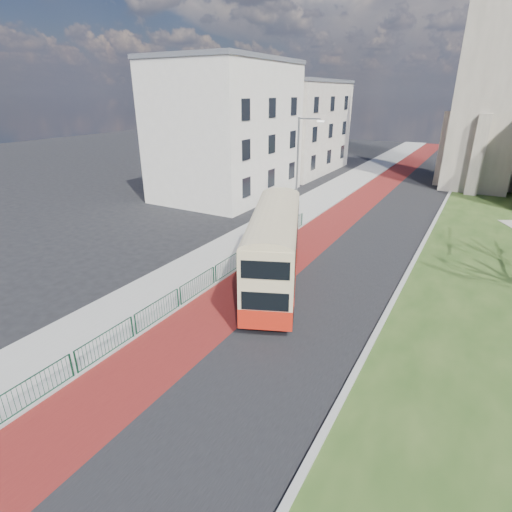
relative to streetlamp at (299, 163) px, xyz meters
The scene contains 11 objects.
ground 19.08m from the streetlamp, 76.42° to the right, with size 160.00×160.00×0.00m, color black.
road_carriageway 7.70m from the streetlamp, 18.88° to the left, with size 9.00×120.00×0.01m, color black.
bus_lane 5.91m from the streetlamp, 32.43° to the left, with size 3.40×120.00×0.01m, color #591414.
pavement_west 5.00m from the streetlamp, 108.07° to the left, with size 4.00×120.00×0.12m, color gray.
kerb_west 5.13m from the streetlamp, 56.03° to the left, with size 0.25×120.00×0.13m, color #999993.
kerb_east 12.07m from the streetlamp, 20.95° to the left, with size 0.25×80.00×0.13m, color #999993.
pedestrian_railing 14.64m from the streetlamp, 84.30° to the right, with size 0.07×24.00×1.12m.
street_block_near 10.62m from the streetlamp, 157.49° to the left, with size 10.30×14.30×13.00m.
street_block_far 22.24m from the streetlamp, 115.76° to the left, with size 10.30×16.30×11.50m.
streetlamp is the anchor object (origin of this frame).
bus 13.64m from the streetlamp, 71.09° to the right, with size 6.14×10.26×4.24m.
Camera 1 is at (8.93, -12.27, 9.92)m, focal length 28.00 mm.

